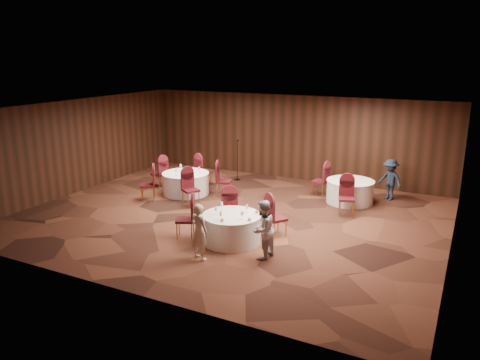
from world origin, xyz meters
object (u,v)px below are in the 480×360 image
at_px(woman_a, 199,232).
at_px(woman_b, 263,230).
at_px(table_main, 232,228).
at_px(mic_stand, 237,168).
at_px(table_right, 350,191).
at_px(man_c, 390,180).
at_px(table_left, 186,183).

relative_size(woman_a, woman_b, 0.96).
bearing_deg(table_main, woman_a, -98.73).
xyz_separation_m(mic_stand, woman_a, (2.48, -6.77, 0.24)).
xyz_separation_m(table_right, woman_b, (-0.77, -5.19, 0.34)).
xyz_separation_m(woman_b, man_c, (1.86, 6.09, -0.03)).
xyz_separation_m(table_left, woman_a, (3.23, -4.34, 0.31)).
bearing_deg(table_main, man_c, 61.98).
bearing_deg(table_left, mic_stand, 72.92).
bearing_deg(mic_stand, table_left, -107.08).
distance_m(table_left, mic_stand, 2.55).
height_order(table_left, woman_b, woman_b).
bearing_deg(woman_b, man_c, 170.77).
bearing_deg(table_right, table_left, -163.36).
height_order(table_main, woman_a, woman_a).
bearing_deg(table_right, woman_a, -109.25).
bearing_deg(table_left, woman_b, -38.59).
relative_size(table_main, woman_b, 1.06).
xyz_separation_m(woman_a, man_c, (3.15, 6.81, 0.00)).
xyz_separation_m(table_main, man_c, (2.96, 5.56, 0.31)).
xyz_separation_m(table_left, mic_stand, (0.75, 2.43, 0.07)).
relative_size(table_left, table_right, 1.05).
relative_size(table_left, mic_stand, 1.03).
bearing_deg(table_right, man_c, 39.41).
bearing_deg(woman_b, woman_a, -52.95).
bearing_deg(table_main, table_right, 68.13).
bearing_deg(mic_stand, table_right, -10.56).
height_order(mic_stand, woman_a, mic_stand).
xyz_separation_m(table_main, table_right, (1.87, 4.67, 0.00)).
xyz_separation_m(table_right, mic_stand, (-4.55, 0.85, 0.07)).
bearing_deg(man_c, table_right, -112.40).
height_order(mic_stand, man_c, mic_stand).
relative_size(table_left, woman_b, 1.13).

